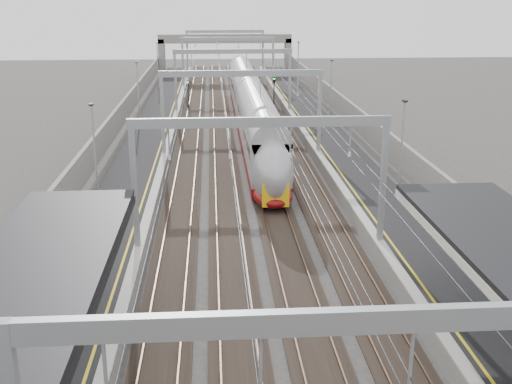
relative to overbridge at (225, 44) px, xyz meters
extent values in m
cube|color=black|center=(-8.00, -55.00, -4.81)|extent=(4.00, 120.00, 1.00)
cube|color=black|center=(8.00, -55.00, -4.81)|extent=(4.00, 120.00, 1.00)
cube|color=black|center=(-4.50, -55.00, -5.27)|extent=(2.40, 140.00, 0.08)
cube|color=brown|center=(-5.22, -55.00, -5.18)|extent=(0.07, 140.00, 0.14)
cube|color=brown|center=(-3.78, -55.00, -5.18)|extent=(0.07, 140.00, 0.14)
cube|color=black|center=(-1.50, -55.00, -5.27)|extent=(2.40, 140.00, 0.08)
cube|color=brown|center=(-2.22, -55.00, -5.18)|extent=(0.07, 140.00, 0.14)
cube|color=brown|center=(-0.78, -55.00, -5.18)|extent=(0.07, 140.00, 0.14)
cube|color=black|center=(1.50, -55.00, -5.27)|extent=(2.40, 140.00, 0.08)
cube|color=brown|center=(0.78, -55.00, -5.18)|extent=(0.07, 140.00, 0.14)
cube|color=brown|center=(2.22, -55.00, -5.18)|extent=(0.07, 140.00, 0.14)
cube|color=black|center=(4.50, -55.00, -5.27)|extent=(2.40, 140.00, 0.08)
cube|color=brown|center=(3.78, -55.00, -5.18)|extent=(0.07, 140.00, 0.14)
cube|color=brown|center=(5.22, -55.00, -5.18)|extent=(0.07, 140.00, 0.14)
cube|color=#91959A|center=(0.00, -98.00, 2.04)|extent=(13.00, 0.25, 0.50)
cube|color=#91959A|center=(-6.30, -78.00, -1.01)|extent=(0.28, 0.28, 6.60)
cube|color=#91959A|center=(6.30, -78.00, -1.01)|extent=(0.28, 0.28, 6.60)
cube|color=#91959A|center=(0.00, -78.00, 2.04)|extent=(13.00, 0.25, 0.50)
cube|color=#91959A|center=(-6.30, -58.00, -1.01)|extent=(0.28, 0.28, 6.60)
cube|color=#91959A|center=(6.30, -58.00, -1.01)|extent=(0.28, 0.28, 6.60)
cube|color=#91959A|center=(0.00, -58.00, 2.04)|extent=(13.00, 0.25, 0.50)
cube|color=#91959A|center=(-6.30, -38.00, -1.01)|extent=(0.28, 0.28, 6.60)
cube|color=#91959A|center=(6.30, -38.00, -1.01)|extent=(0.28, 0.28, 6.60)
cube|color=#91959A|center=(0.00, -38.00, 2.04)|extent=(13.00, 0.25, 0.50)
cube|color=#91959A|center=(-6.30, -18.00, -1.01)|extent=(0.28, 0.28, 6.60)
cube|color=#91959A|center=(6.30, -18.00, -1.01)|extent=(0.28, 0.28, 6.60)
cube|color=#91959A|center=(0.00, -18.00, 2.04)|extent=(13.00, 0.25, 0.50)
cube|color=#91959A|center=(-6.30, 0.00, -1.01)|extent=(0.28, 0.28, 6.60)
cube|color=#91959A|center=(6.30, 0.00, -1.01)|extent=(0.28, 0.28, 6.60)
cube|color=#91959A|center=(0.00, 0.00, 2.04)|extent=(13.00, 0.25, 0.50)
cylinder|color=#262628|center=(-4.50, -50.00, 0.19)|extent=(0.03, 140.00, 0.03)
cylinder|color=#262628|center=(-1.50, -50.00, 0.19)|extent=(0.03, 140.00, 0.03)
cylinder|color=#262628|center=(1.50, -50.00, 0.19)|extent=(0.03, 140.00, 0.03)
cylinder|color=#262628|center=(4.50, -50.00, 0.19)|extent=(0.03, 140.00, 0.03)
cylinder|color=black|center=(-9.70, -86.00, -2.31)|extent=(0.20, 0.20, 4.00)
cube|color=slate|center=(0.00, 0.00, 0.89)|extent=(22.00, 2.20, 1.40)
cube|color=slate|center=(-10.50, 0.00, -2.21)|extent=(1.00, 2.20, 6.20)
cube|color=slate|center=(10.50, 0.00, -2.21)|extent=(1.00, 2.20, 6.20)
cube|color=slate|center=(-11.20, -55.00, -3.71)|extent=(0.30, 120.00, 3.20)
cube|color=slate|center=(11.20, -55.00, -3.71)|extent=(0.30, 120.00, 3.20)
cube|color=maroon|center=(1.50, -56.99, -4.71)|extent=(2.72, 23.16, 0.81)
cube|color=#97969B|center=(1.50, -56.99, -2.79)|extent=(2.72, 23.16, 3.02)
cube|color=black|center=(1.50, -65.10, -5.03)|extent=(2.01, 2.42, 0.50)
cube|color=maroon|center=(1.50, -33.43, -4.71)|extent=(2.72, 23.16, 0.81)
cube|color=#97969B|center=(1.50, -33.43, -2.79)|extent=(2.72, 23.16, 3.02)
cube|color=black|center=(1.50, -41.54, -5.03)|extent=(2.01, 2.42, 0.50)
ellipsoid|color=#97969B|center=(1.50, -68.78, -3.10)|extent=(2.72, 5.24, 4.23)
cube|color=yellow|center=(1.50, -70.94, -4.00)|extent=(1.71, 0.12, 1.51)
cube|color=black|center=(1.50, -70.49, -2.49)|extent=(1.61, 0.58, 0.95)
cylinder|color=black|center=(-5.20, -31.75, -3.81)|extent=(0.12, 0.12, 3.00)
cube|color=black|center=(-5.20, -31.75, -2.21)|extent=(0.32, 0.22, 0.75)
sphere|color=#0CE526|center=(-5.20, -31.88, -2.06)|extent=(0.16, 0.16, 0.16)
cylinder|color=black|center=(3.20, -37.29, -3.81)|extent=(0.12, 0.12, 3.00)
cube|color=black|center=(3.20, -37.29, -2.21)|extent=(0.32, 0.22, 0.75)
sphere|color=red|center=(3.20, -37.42, -2.06)|extent=(0.16, 0.16, 0.16)
cylinder|color=black|center=(5.40, -29.15, -3.81)|extent=(0.12, 0.12, 3.00)
cube|color=black|center=(5.40, -29.15, -2.21)|extent=(0.32, 0.22, 0.75)
sphere|color=#0CE526|center=(5.40, -29.28, -2.06)|extent=(0.16, 0.16, 0.16)
camera|label=1|loc=(-2.34, -108.92, 8.09)|focal=45.00mm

